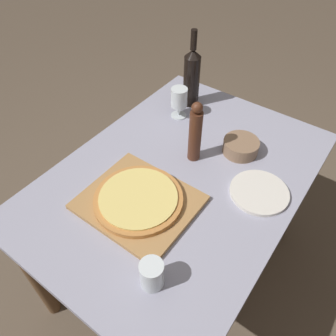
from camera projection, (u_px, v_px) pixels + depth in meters
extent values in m
plane|color=brown|center=(177.00, 267.00, 1.80)|extent=(12.00, 12.00, 0.00)
cube|color=#9393A8|center=(180.00, 177.00, 1.28)|extent=(0.86, 1.21, 0.03)
cylinder|color=brown|center=(34.00, 274.00, 1.39)|extent=(0.06, 0.06, 0.72)
cylinder|color=brown|center=(179.00, 140.00, 2.00)|extent=(0.06, 0.06, 0.72)
cylinder|color=brown|center=(296.00, 194.00, 1.70)|extent=(0.06, 0.06, 0.72)
cube|color=#A87A47|center=(139.00, 202.00, 1.16)|extent=(0.39, 0.33, 0.02)
cylinder|color=#BC7A3D|center=(138.00, 199.00, 1.15)|extent=(0.31, 0.31, 0.02)
cylinder|color=#E0C66B|center=(138.00, 197.00, 1.14)|extent=(0.28, 0.28, 0.01)
cylinder|color=black|center=(191.00, 81.00, 1.51)|extent=(0.08, 0.08, 0.24)
cone|color=black|center=(193.00, 53.00, 1.42)|extent=(0.08, 0.08, 0.03)
cylinder|color=black|center=(194.00, 40.00, 1.37)|extent=(0.03, 0.03, 0.09)
cylinder|color=#4C2819|center=(195.00, 136.00, 1.25)|extent=(0.05, 0.05, 0.22)
sphere|color=#4C2819|center=(197.00, 108.00, 1.16)|extent=(0.04, 0.04, 0.04)
cylinder|color=silver|center=(179.00, 115.00, 1.53)|extent=(0.07, 0.07, 0.00)
cylinder|color=silver|center=(179.00, 110.00, 1.51)|extent=(0.01, 0.01, 0.05)
cylinder|color=silver|center=(179.00, 97.00, 1.46)|extent=(0.07, 0.07, 0.09)
cylinder|color=#84664C|center=(241.00, 146.00, 1.34)|extent=(0.15, 0.15, 0.06)
cylinder|color=silver|center=(152.00, 274.00, 0.93)|extent=(0.07, 0.07, 0.10)
cylinder|color=silver|center=(259.00, 192.00, 1.19)|extent=(0.22, 0.22, 0.01)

